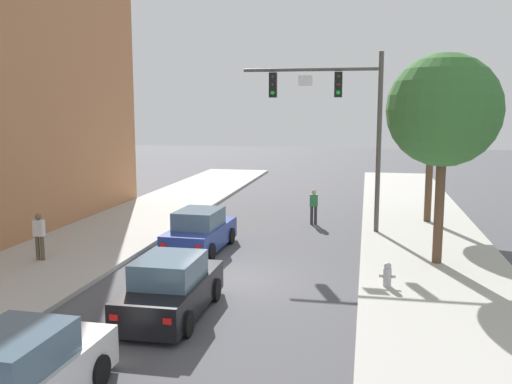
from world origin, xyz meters
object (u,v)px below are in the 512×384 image
at_px(fire_hydrant, 387,275).
at_px(street_tree_nearest, 444,111).
at_px(car_lead_blue, 200,232).
at_px(pedestrian_crossing_road, 314,205).
at_px(pedestrian_sidewalk_left_walker, 39,234).
at_px(traffic_signal_mast, 340,109).
at_px(street_tree_second, 432,102).
at_px(car_third_white, 18,379).
at_px(car_following_black, 171,289).

distance_m(fire_hydrant, street_tree_nearest, 5.90).
bearing_deg(car_lead_blue, pedestrian_crossing_road, 56.69).
xyz_separation_m(pedestrian_sidewalk_left_walker, pedestrian_crossing_road, (8.66, 8.58, -0.15)).
relative_size(traffic_signal_mast, street_tree_second, 1.04).
relative_size(car_third_white, street_tree_second, 0.59).
xyz_separation_m(pedestrian_crossing_road, fire_hydrant, (3.04, -9.28, -0.41)).
bearing_deg(street_tree_nearest, pedestrian_sidewalk_left_walker, -170.30).
distance_m(pedestrian_sidewalk_left_walker, street_tree_second, 17.44).
height_order(car_following_black, pedestrian_crossing_road, pedestrian_crossing_road).
height_order(pedestrian_sidewalk_left_walker, pedestrian_crossing_road, pedestrian_sidewalk_left_walker).
bearing_deg(pedestrian_sidewalk_left_walker, car_third_white, -60.32).
xyz_separation_m(street_tree_nearest, street_tree_second, (0.39, 7.29, 0.34)).
xyz_separation_m(car_lead_blue, pedestrian_crossing_road, (3.76, 5.72, 0.19)).
relative_size(car_lead_blue, car_following_black, 1.01).
relative_size(car_following_black, fire_hydrant, 5.90).
height_order(traffic_signal_mast, street_tree_nearest, traffic_signal_mast).
relative_size(car_third_white, fire_hydrant, 5.95).
distance_m(traffic_signal_mast, street_tree_second, 4.79).
distance_m(pedestrian_sidewalk_left_walker, fire_hydrant, 11.74).
height_order(traffic_signal_mast, car_third_white, traffic_signal_mast).
distance_m(pedestrian_sidewalk_left_walker, pedestrian_crossing_road, 12.19).
bearing_deg(car_following_black, pedestrian_crossing_road, 78.41).
relative_size(car_following_black, car_third_white, 0.99).
height_order(pedestrian_crossing_road, fire_hydrant, pedestrian_crossing_road).
distance_m(car_lead_blue, street_tree_second, 12.21).
xyz_separation_m(pedestrian_crossing_road, street_tree_nearest, (4.79, -6.28, 4.37)).
height_order(car_third_white, fire_hydrant, car_third_white).
relative_size(pedestrian_sidewalk_left_walker, street_tree_nearest, 0.23).
bearing_deg(pedestrian_crossing_road, car_lead_blue, -123.31).
xyz_separation_m(car_following_black, pedestrian_sidewalk_left_walker, (-6.12, 3.83, 0.34)).
relative_size(car_lead_blue, pedestrian_crossing_road, 2.62).
bearing_deg(pedestrian_sidewalk_left_walker, street_tree_nearest, 9.70).
bearing_deg(traffic_signal_mast, street_tree_nearest, -52.27).
bearing_deg(car_following_black, car_lead_blue, 100.28).
xyz_separation_m(car_lead_blue, car_third_white, (0.26, -11.93, 0.00)).
bearing_deg(car_following_black, car_third_white, -100.28).
bearing_deg(car_third_white, pedestrian_sidewalk_left_walker, 119.68).
height_order(street_tree_nearest, street_tree_second, street_tree_second).
height_order(car_lead_blue, pedestrian_crossing_road, pedestrian_crossing_road).
distance_m(car_following_black, street_tree_nearest, 10.59).
xyz_separation_m(car_third_white, pedestrian_sidewalk_left_walker, (-5.17, 9.07, 0.34)).
xyz_separation_m(car_following_black, street_tree_nearest, (7.33, 6.13, 4.56)).
bearing_deg(street_tree_nearest, traffic_signal_mast, 127.73).
bearing_deg(car_lead_blue, car_third_white, -88.74).
bearing_deg(traffic_signal_mast, pedestrian_crossing_road, 126.10).
bearing_deg(car_lead_blue, car_following_black, -79.72).
bearing_deg(street_tree_second, car_lead_blue, -143.01).
xyz_separation_m(pedestrian_sidewalk_left_walker, street_tree_nearest, (13.45, 2.30, 4.22)).
bearing_deg(fire_hydrant, car_lead_blue, 152.38).
distance_m(fire_hydrant, street_tree_second, 11.69).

